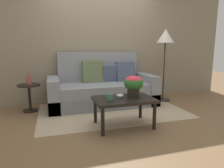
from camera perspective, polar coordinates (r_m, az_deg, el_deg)
The scene contains 11 objects.
ground_plane at distance 3.73m, azimuth 0.54°, elevation -8.32°, with size 14.00×14.00×0.00m, color brown.
wall_back at distance 4.62m, azimuth -3.68°, elevation 12.28°, with size 6.40×0.12×2.70m, color gray.
area_rug at distance 3.84m, azimuth 0.01°, elevation -7.71°, with size 2.69×1.65×0.01m, color tan.
couch at distance 4.22m, azimuth -2.74°, elevation -1.36°, with size 2.19×0.94×1.11m.
coffee_table at distance 3.03m, azimuth 3.42°, elevation -5.11°, with size 0.90×0.60×0.45m.
side_table at distance 4.05m, azimuth -22.71°, elevation -2.33°, with size 0.41×0.41×0.52m.
floor_lamp at distance 4.59m, azimuth 15.09°, elevation 11.80°, with size 0.38×0.38×1.60m.
potted_plant at distance 3.08m, azimuth 6.20°, elevation 0.09°, with size 0.30×0.30×0.33m.
coffee_mug at distance 2.86m, azimuth -0.63°, elevation -3.81°, with size 0.14×0.09×0.10m.
snack_bowl at distance 3.02m, azimuth 2.34°, elevation -3.35°, with size 0.11×0.11×0.06m.
table_vase at distance 4.02m, azimuth -22.84°, elevation 1.24°, with size 0.09×0.09×0.23m.
Camera 1 is at (-1.05, -3.37, 1.20)m, focal length 31.78 mm.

